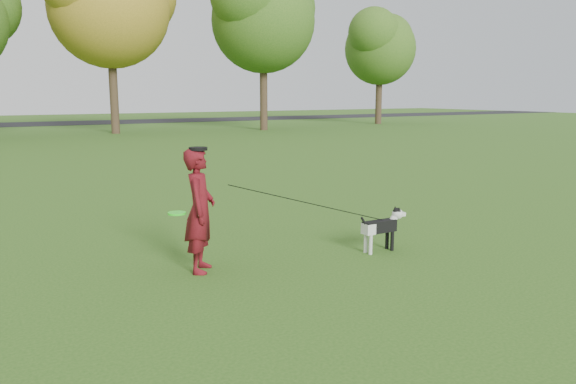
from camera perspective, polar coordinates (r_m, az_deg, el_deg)
ground at (r=8.32m, az=-0.91°, el=-6.21°), size 120.00×120.00×0.00m
road at (r=47.18m, az=-25.71°, el=6.21°), size 120.00×7.00×0.02m
man at (r=7.40m, az=-8.95°, el=-1.86°), size 0.64×0.71×1.63m
dog at (r=8.45m, az=9.61°, el=-3.32°), size 0.86×0.17×0.65m
man_held_items at (r=7.89m, az=2.56°, el=-1.24°), size 3.25×0.59×1.21m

